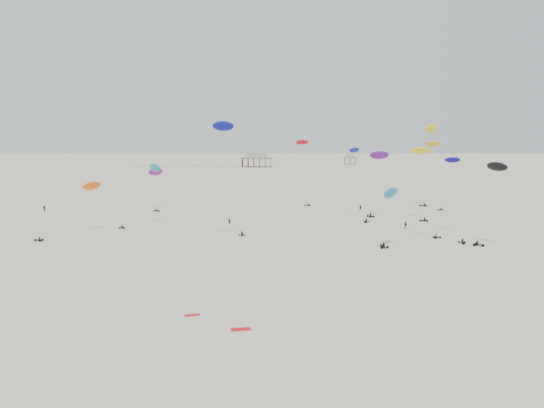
{
  "coord_description": "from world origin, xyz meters",
  "views": [
    {
      "loc": [
        -0.3,
        -20.79,
        20.78
      ],
      "look_at": [
        0.0,
        88.0,
        7.0
      ],
      "focal_mm": 35.0,
      "sensor_mm": 36.0,
      "label": 1
    }
  ],
  "objects_px": {
    "rig_0": "(438,154)",
    "rig_3": "(493,184)",
    "spectator_0": "(229,224)",
    "pavilion_small": "(350,160)",
    "pavilion_main": "(257,161)",
    "rig_7": "(303,154)"
  },
  "relations": [
    {
      "from": "spectator_0",
      "to": "rig_3",
      "type": "bearing_deg",
      "value": -178.42
    },
    {
      "from": "pavilion_small",
      "to": "rig_0",
      "type": "relative_size",
      "value": 0.38
    },
    {
      "from": "rig_7",
      "to": "rig_3",
      "type": "bearing_deg",
      "value": -169.23
    },
    {
      "from": "rig_0",
      "to": "rig_3",
      "type": "height_order",
      "value": "rig_0"
    },
    {
      "from": "rig_0",
      "to": "spectator_0",
      "type": "height_order",
      "value": "rig_0"
    },
    {
      "from": "rig_3",
      "to": "spectator_0",
      "type": "relative_size",
      "value": 8.26
    },
    {
      "from": "pavilion_main",
      "to": "pavilion_small",
      "type": "relative_size",
      "value": 2.33
    },
    {
      "from": "pavilion_main",
      "to": "rig_3",
      "type": "relative_size",
      "value": 1.29
    },
    {
      "from": "pavilion_main",
      "to": "rig_0",
      "type": "relative_size",
      "value": 0.89
    },
    {
      "from": "pavilion_main",
      "to": "rig_0",
      "type": "xyz_separation_m",
      "value": [
        43.53,
        -263.84,
        13.23
      ]
    },
    {
      "from": "pavilion_small",
      "to": "rig_3",
      "type": "bearing_deg",
      "value": -93.34
    },
    {
      "from": "pavilion_main",
      "to": "rig_3",
      "type": "bearing_deg",
      "value": -78.95
    },
    {
      "from": "pavilion_main",
      "to": "pavilion_small",
      "type": "bearing_deg",
      "value": 23.2
    },
    {
      "from": "rig_0",
      "to": "rig_3",
      "type": "relative_size",
      "value": 1.45
    },
    {
      "from": "pavilion_main",
      "to": "spectator_0",
      "type": "distance_m",
      "value": 245.75
    },
    {
      "from": "rig_7",
      "to": "spectator_0",
      "type": "height_order",
      "value": "rig_7"
    },
    {
      "from": "spectator_0",
      "to": "pavilion_main",
      "type": "bearing_deg",
      "value": -64.44
    },
    {
      "from": "pavilion_small",
      "to": "rig_0",
      "type": "xyz_separation_m",
      "value": [
        -26.47,
        -293.84,
        13.97
      ]
    },
    {
      "from": "pavilion_small",
      "to": "rig_3",
      "type": "relative_size",
      "value": 0.55
    },
    {
      "from": "pavilion_main",
      "to": "rig_3",
      "type": "distance_m",
      "value": 274.39
    },
    {
      "from": "pavilion_main",
      "to": "rig_0",
      "type": "distance_m",
      "value": 267.73
    },
    {
      "from": "rig_0",
      "to": "spectator_0",
      "type": "bearing_deg",
      "value": -18.23
    }
  ]
}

